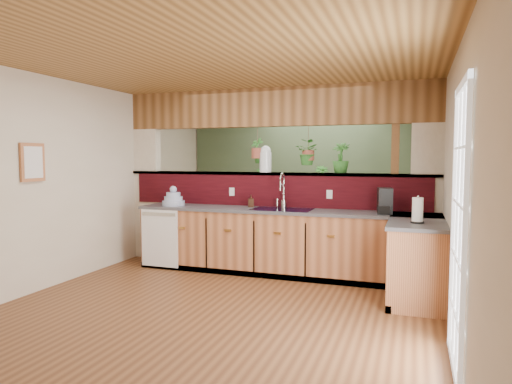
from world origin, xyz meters
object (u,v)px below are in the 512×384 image
(faucet, at_px, (283,189))
(coffee_maker, at_px, (385,202))
(shelving_console, at_px, (293,217))
(dish_stack, at_px, (173,199))
(paper_towel, at_px, (418,211))
(glass_jar, at_px, (266,159))
(soap_dispenser, at_px, (251,201))

(faucet, height_order, coffee_maker, faucet)
(shelving_console, bearing_deg, dish_stack, -94.94)
(dish_stack, xyz_separation_m, paper_towel, (3.38, -0.71, 0.05))
(coffee_maker, distance_m, glass_jar, 1.83)
(paper_towel, height_order, shelving_console, paper_towel)
(faucet, bearing_deg, shelving_console, 100.62)
(soap_dispenser, bearing_deg, faucet, 2.34)
(soap_dispenser, relative_size, shelving_console, 0.12)
(glass_jar, bearing_deg, shelving_console, 92.27)
(soap_dispenser, bearing_deg, dish_stack, -170.27)
(coffee_maker, height_order, paper_towel, coffee_maker)
(coffee_maker, distance_m, paper_towel, 0.85)
(paper_towel, bearing_deg, faucet, 152.51)
(faucet, distance_m, coffee_maker, 1.40)
(faucet, height_order, shelving_console, faucet)
(dish_stack, relative_size, glass_jar, 0.86)
(dish_stack, height_order, soap_dispenser, dish_stack)
(faucet, xyz_separation_m, soap_dispenser, (-0.46, -0.02, -0.18))
(dish_stack, distance_m, soap_dispenser, 1.16)
(glass_jar, bearing_deg, soap_dispenser, -120.07)
(paper_towel, distance_m, glass_jar, 2.45)
(soap_dispenser, relative_size, glass_jar, 0.46)
(faucet, bearing_deg, glass_jar, 145.44)
(coffee_maker, bearing_deg, dish_stack, 172.07)
(faucet, distance_m, dish_stack, 1.63)
(glass_jar, bearing_deg, faucet, -34.56)
(shelving_console, bearing_deg, paper_towel, -32.14)
(dish_stack, xyz_separation_m, glass_jar, (1.28, 0.44, 0.59))
(coffee_maker, relative_size, glass_jar, 0.84)
(dish_stack, relative_size, soap_dispenser, 1.88)
(dish_stack, height_order, paper_towel, paper_towel)
(coffee_maker, height_order, shelving_console, coffee_maker)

